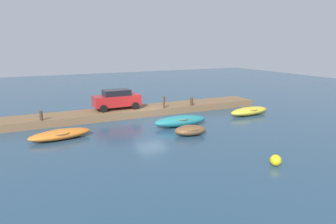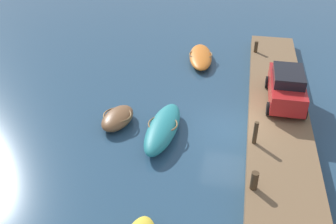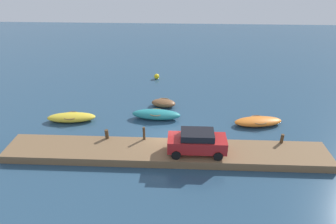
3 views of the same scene
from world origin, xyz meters
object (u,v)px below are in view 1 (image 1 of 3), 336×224
rowboat_orange (60,134)px  mooring_post_west (191,102)px  rowboat_teal (180,121)px  marker_buoy (276,160)px  mooring_post_mid_east (41,116)px  dinghy_brown (190,130)px  mooring_post_mid_west (164,102)px  rowboat_yellow (249,111)px  parked_car (117,99)px

rowboat_orange → mooring_post_west: size_ratio=5.87×
rowboat_teal → mooring_post_west: size_ratio=5.94×
marker_buoy → mooring_post_mid_east: bearing=-52.2°
rowboat_orange → mooring_post_mid_east: size_ratio=5.91×
marker_buoy → dinghy_brown: bearing=-80.0°
rowboat_teal → mooring_post_west: mooring_post_west is taller
mooring_post_mid_west → rowboat_yellow: bearing=153.4°
mooring_post_mid_east → marker_buoy: bearing=127.8°
mooring_post_west → dinghy_brown: bearing=59.1°
rowboat_orange → marker_buoy: bearing=125.7°
dinghy_brown → marker_buoy: 6.91m
rowboat_yellow → mooring_post_mid_east: mooring_post_mid_east is taller
dinghy_brown → mooring_post_mid_east: 11.20m
mooring_post_mid_west → mooring_post_west: bearing=180.0°
rowboat_yellow → marker_buoy: (6.63, 9.90, -0.06)m
mooring_post_west → rowboat_yellow: bearing=139.4°
rowboat_teal → mooring_post_mid_west: (-0.56, -4.12, 0.70)m
rowboat_teal → mooring_post_west: 5.36m
rowboat_teal → mooring_post_mid_west: mooring_post_mid_west is taller
dinghy_brown → rowboat_orange: 8.77m
mooring_post_west → mooring_post_mid_west: mooring_post_mid_west is taller
rowboat_teal → parked_car: (3.30, -5.58, 1.07)m
mooring_post_mid_west → mooring_post_mid_east: 10.17m
rowboat_teal → rowboat_yellow: size_ratio=1.01×
parked_car → mooring_post_west: bearing=167.8°
rowboat_yellow → mooring_post_mid_west: 7.62m
mooring_post_mid_west → mooring_post_mid_east: mooring_post_mid_west is taller
mooring_post_mid_east → parked_car: parked_car is taller
rowboat_yellow → rowboat_orange: bearing=-5.0°
mooring_post_mid_east → mooring_post_west: bearing=180.0°
dinghy_brown → rowboat_orange: (8.25, -3.00, -0.03)m
mooring_post_mid_east → marker_buoy: mooring_post_mid_east is taller
rowboat_orange → mooring_post_mid_east: bearing=-84.4°
dinghy_brown → marker_buoy: (-1.20, 6.80, -0.06)m
dinghy_brown → mooring_post_west: 7.59m
mooring_post_west → mooring_post_mid_west: (2.82, 0.00, 0.16)m
rowboat_yellow → parked_car: parked_car is taller
mooring_post_mid_west → parked_car: (3.86, -1.45, 0.37)m
rowboat_teal → dinghy_brown: bearing=80.6°
dinghy_brown → parked_car: (2.80, -7.94, 1.14)m
mooring_post_west → mooring_post_mid_east: size_ratio=1.01×
parked_car → rowboat_yellow: bearing=155.6°
rowboat_yellow → mooring_post_mid_east: (16.95, -3.39, 0.60)m
rowboat_teal → mooring_post_mid_west: bearing=-95.2°
dinghy_brown → mooring_post_west: (-3.88, -6.49, 0.61)m
parked_car → dinghy_brown: bearing=109.5°
mooring_post_west → marker_buoy: size_ratio=1.22×
rowboat_teal → rowboat_yellow: (-7.34, -0.73, -0.07)m
rowboat_orange → mooring_post_mid_west: (-9.31, -3.49, 0.80)m
dinghy_brown → mooring_post_mid_east: bearing=-27.7°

